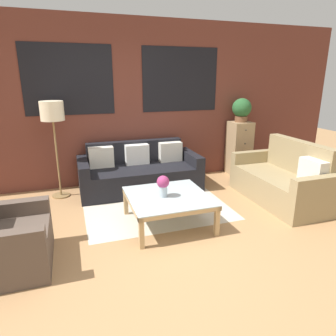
% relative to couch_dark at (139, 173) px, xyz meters
% --- Properties ---
extents(ground_plane, '(16.00, 16.00, 0.00)m').
position_rel_couch_dark_xyz_m(ground_plane, '(-0.05, -1.95, -0.29)').
color(ground_plane, '#AD7F51').
extents(wall_back_brick, '(8.40, 0.09, 2.80)m').
position_rel_couch_dark_xyz_m(wall_back_brick, '(-0.05, 0.49, 1.12)').
color(wall_back_brick, brown).
rests_on(wall_back_brick, ground_plane).
extents(rug, '(2.06, 1.68, 0.00)m').
position_rel_couch_dark_xyz_m(rug, '(0.05, -0.77, -0.28)').
color(rug, beige).
rests_on(rug, ground_plane).
extents(couch_dark, '(1.99, 0.88, 0.78)m').
position_rel_couch_dark_xyz_m(couch_dark, '(0.00, 0.00, 0.00)').
color(couch_dark, black).
rests_on(couch_dark, ground_plane).
extents(settee_vintage, '(0.80, 1.61, 0.92)m').
position_rel_couch_dark_xyz_m(settee_vintage, '(1.98, -1.21, 0.02)').
color(settee_vintage, '#99845B').
rests_on(settee_vintage, ground_plane).
extents(armchair_corner, '(0.80, 0.87, 0.84)m').
position_rel_couch_dark_xyz_m(armchair_corner, '(-1.79, -1.77, -0.01)').
color(armchair_corner, brown).
rests_on(armchair_corner, ground_plane).
extents(coffee_table, '(1.00, 1.00, 0.40)m').
position_rel_couch_dark_xyz_m(coffee_table, '(0.05, -1.40, 0.06)').
color(coffee_table, silver).
rests_on(coffee_table, ground_plane).
extents(floor_lamp, '(0.35, 0.35, 1.51)m').
position_rel_couch_dark_xyz_m(floor_lamp, '(-1.29, 0.06, 1.00)').
color(floor_lamp, olive).
rests_on(floor_lamp, ground_plane).
extents(drawer_cabinet, '(0.40, 0.40, 1.03)m').
position_rel_couch_dark_xyz_m(drawer_cabinet, '(2.05, 0.21, 0.23)').
color(drawer_cabinet, tan).
rests_on(drawer_cabinet, ground_plane).
extents(potted_plant, '(0.36, 0.36, 0.44)m').
position_rel_couch_dark_xyz_m(potted_plant, '(2.05, 0.21, 0.98)').
color(potted_plant, brown).
rests_on(potted_plant, drawer_cabinet).
extents(flower_vase, '(0.16, 0.16, 0.28)m').
position_rel_couch_dark_xyz_m(flower_vase, '(-0.02, -1.41, 0.27)').
color(flower_vase, '#ADBCC6').
rests_on(flower_vase, coffee_table).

